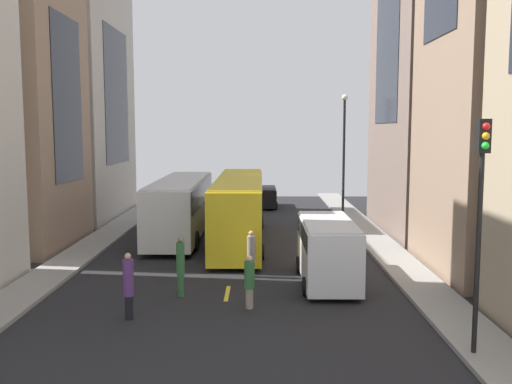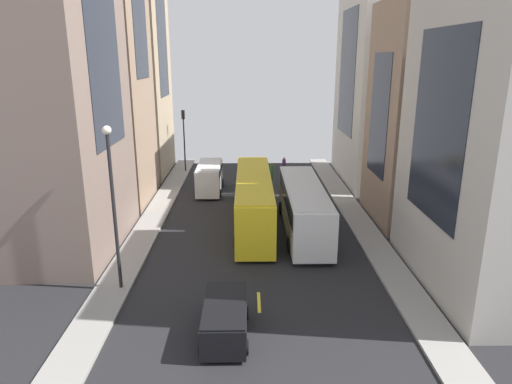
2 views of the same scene
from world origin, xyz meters
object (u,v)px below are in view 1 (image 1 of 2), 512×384
(pedestrian_crossing_mid, at_px, (251,253))
(pedestrian_waiting_curb, at_px, (128,284))
(pedestrian_walking_far, at_px, (249,281))
(delivery_van_white, at_px, (327,247))
(car_black_0, at_px, (264,196))
(traffic_light_near_corner, at_px, (481,194))
(pedestrian_crossing_near, at_px, (181,265))
(city_bus_white, at_px, (181,203))
(streetcar_yellow, at_px, (239,204))

(pedestrian_crossing_mid, relative_size, pedestrian_waiting_curb, 0.89)
(pedestrian_walking_far, bearing_deg, delivery_van_white, -99.02)
(car_black_0, relative_size, traffic_light_near_corner, 0.66)
(pedestrian_crossing_mid, height_order, pedestrian_walking_far, pedestrian_crossing_mid)
(car_black_0, distance_m, pedestrian_crossing_near, 24.42)
(pedestrian_walking_far, bearing_deg, car_black_0, -57.06)
(car_black_0, height_order, pedestrian_walking_far, pedestrian_walking_far)
(pedestrian_crossing_mid, bearing_deg, car_black_0, -161.08)
(city_bus_white, distance_m, traffic_light_near_corner, 20.42)
(delivery_van_white, xyz_separation_m, car_black_0, (-2.42, 22.34, -0.58))
(pedestrian_waiting_curb, bearing_deg, car_black_0, 15.35)
(pedestrian_crossing_near, relative_size, pedestrian_walking_far, 1.20)
(streetcar_yellow, relative_size, delivery_van_white, 2.43)
(delivery_van_white, distance_m, traffic_light_near_corner, 8.67)
(city_bus_white, distance_m, streetcar_yellow, 3.74)
(car_black_0, distance_m, traffic_light_near_corner, 30.56)
(pedestrian_waiting_curb, bearing_deg, streetcar_yellow, 11.26)
(delivery_van_white, xyz_separation_m, pedestrian_waiting_curb, (-7.03, -4.42, -0.33))
(city_bus_white, bearing_deg, pedestrian_crossing_near, -82.16)
(delivery_van_white, bearing_deg, streetcar_yellow, 114.79)
(car_black_0, bearing_deg, pedestrian_walking_far, -91.51)
(pedestrian_walking_far, bearing_deg, pedestrian_crossing_near, 5.96)
(pedestrian_crossing_mid, xyz_separation_m, traffic_light_near_corner, (6.24, -8.46, 3.49))
(car_black_0, relative_size, pedestrian_crossing_near, 1.86)
(city_bus_white, relative_size, pedestrian_waiting_curb, 5.27)
(car_black_0, relative_size, pedestrian_waiting_curb, 1.88)
(pedestrian_crossing_near, bearing_deg, pedestrian_walking_far, 134.02)
(pedestrian_crossing_near, xyz_separation_m, traffic_light_near_corner, (8.84, -5.64, 3.33))
(pedestrian_walking_far, bearing_deg, streetcar_yellow, -51.72)
(traffic_light_near_corner, bearing_deg, streetcar_yellow, 113.86)
(streetcar_yellow, bearing_deg, pedestrian_waiting_curb, -103.87)
(pedestrian_crossing_near, xyz_separation_m, pedestrian_waiting_curb, (-1.35, -2.57, -0.03))
(city_bus_white, bearing_deg, pedestrian_walking_far, -72.23)
(pedestrian_crossing_mid, xyz_separation_m, pedestrian_waiting_curb, (-3.94, -5.39, 0.13))
(car_black_0, relative_size, pedestrian_walking_far, 2.22)
(pedestrian_crossing_near, bearing_deg, city_bus_white, -99.65)
(delivery_van_white, relative_size, pedestrian_crossing_near, 2.49)
(pedestrian_crossing_mid, distance_m, traffic_light_near_corner, 11.08)
(pedestrian_crossing_mid, bearing_deg, pedestrian_crossing_near, -21.88)
(car_black_0, bearing_deg, city_bus_white, -111.39)
(city_bus_white, height_order, car_black_0, city_bus_white)
(city_bus_white, height_order, pedestrian_crossing_mid, city_bus_white)
(city_bus_white, bearing_deg, traffic_light_near_corner, -58.96)
(delivery_van_white, distance_m, pedestrian_waiting_curb, 8.31)
(delivery_van_white, bearing_deg, pedestrian_crossing_mid, 162.53)
(car_black_0, height_order, pedestrian_waiting_curb, pedestrian_waiting_curb)
(streetcar_yellow, distance_m, pedestrian_crossing_mid, 7.53)
(streetcar_yellow, height_order, pedestrian_walking_far, streetcar_yellow)
(car_black_0, distance_m, pedestrian_crossing_mid, 21.38)
(streetcar_yellow, xyz_separation_m, pedestrian_walking_far, (0.78, -11.64, -1.13))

